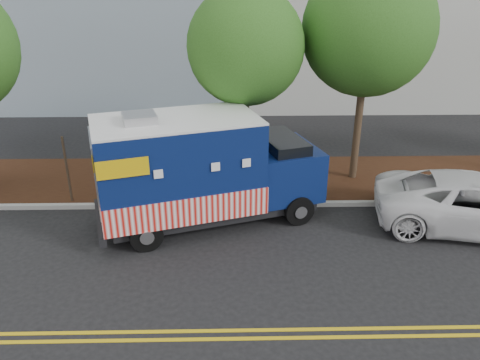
{
  "coord_description": "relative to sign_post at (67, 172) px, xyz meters",
  "views": [
    {
      "loc": [
        1.21,
        -12.37,
        7.13
      ],
      "look_at": [
        1.48,
        0.6,
        1.33
      ],
      "focal_mm": 35.0,
      "sensor_mm": 36.0,
      "label": 1
    }
  ],
  "objects": [
    {
      "name": "centerline_far",
      "position": [
        4.09,
        -6.37,
        -1.19
      ],
      "size": [
        120.0,
        0.1,
        0.01
      ],
      "primitive_type": "cube",
      "color": "gold",
      "rests_on": "ground"
    },
    {
      "name": "mulch_strip",
      "position": [
        4.09,
        1.83,
        -1.12
      ],
      "size": [
        120.0,
        4.0,
        0.15
      ],
      "primitive_type": "cube",
      "color": "black",
      "rests_on": "ground"
    },
    {
      "name": "white_car",
      "position": [
        12.62,
        -1.79,
        -0.38
      ],
      "size": [
        6.35,
        3.91,
        1.64
      ],
      "primitive_type": "imported",
      "rotation": [
        0.0,
        0.0,
        1.36
      ],
      "color": "silver",
      "rests_on": "ground"
    },
    {
      "name": "sign_post",
      "position": [
        0.0,
        0.0,
        0.0
      ],
      "size": [
        0.06,
        0.06,
        2.4
      ],
      "primitive_type": "cube",
      "color": "#473828",
      "rests_on": "ground"
    },
    {
      "name": "tree_c",
      "position": [
        9.82,
        1.79,
        4.18
      ],
      "size": [
        4.36,
        4.36,
        7.57
      ],
      "color": "#38281C",
      "rests_on": "ground"
    },
    {
      "name": "centerline_near",
      "position": [
        4.09,
        -6.12,
        -1.19
      ],
      "size": [
        120.0,
        0.1,
        0.01
      ],
      "primitive_type": "cube",
      "color": "gold",
      "rests_on": "ground"
    },
    {
      "name": "food_truck",
      "position": [
        4.33,
        -1.19,
        0.43
      ],
      "size": [
        7.22,
        4.37,
        3.59
      ],
      "rotation": [
        0.0,
        0.0,
        0.3
      ],
      "color": "black",
      "rests_on": "ground"
    },
    {
      "name": "curb",
      "position": [
        4.09,
        -0.27,
        -1.12
      ],
      "size": [
        120.0,
        0.18,
        0.15
      ],
      "primitive_type": "cube",
      "color": "#9E9E99",
      "rests_on": "ground"
    },
    {
      "name": "tree_b",
      "position": [
        5.8,
        1.12,
        3.74
      ],
      "size": [
        3.73,
        3.73,
        6.83
      ],
      "color": "#38281C",
      "rests_on": "ground"
    },
    {
      "name": "ground",
      "position": [
        4.09,
        -1.67,
        -1.2
      ],
      "size": [
        120.0,
        120.0,
        0.0
      ],
      "primitive_type": "plane",
      "color": "black",
      "rests_on": "ground"
    }
  ]
}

